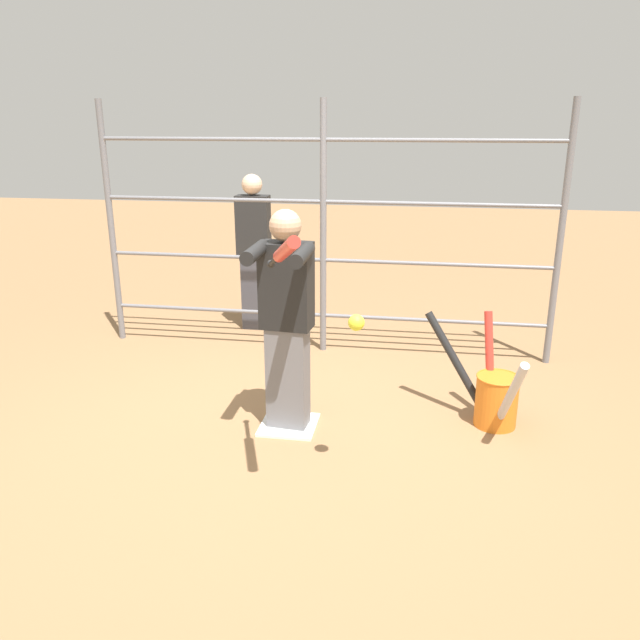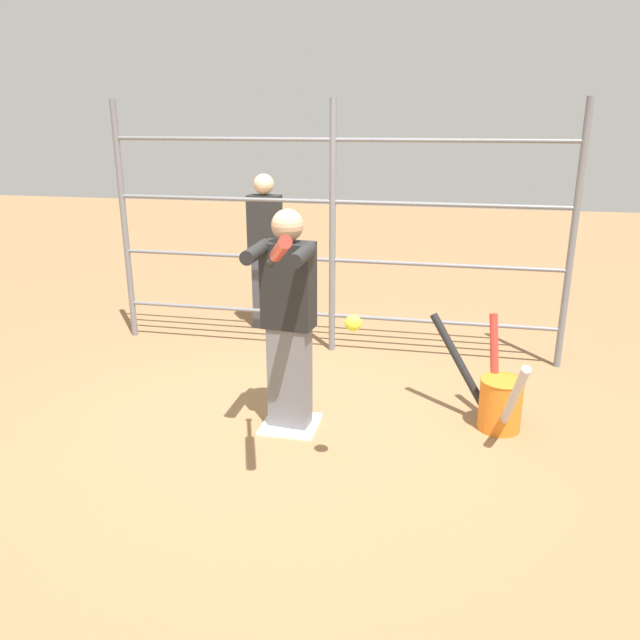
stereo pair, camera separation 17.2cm
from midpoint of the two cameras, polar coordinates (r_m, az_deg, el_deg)
The scene contains 8 objects.
ground_plane at distance 4.62m, azimuth -3.95°, elevation -9.65°, with size 24.00×24.00×0.00m, color olive.
home_plate at distance 4.62m, azimuth -3.95°, elevation -9.54°, with size 0.40×0.40×0.02m.
fence_backstop at distance 5.75m, azimuth -0.57°, elevation 8.12°, with size 4.21×0.06×2.31m.
batter at distance 4.28m, azimuth -4.24°, elevation 0.40°, with size 0.40×0.55×1.58m.
baseball_bat_swinging at distance 3.27m, azimuth -4.85°, elevation 6.22°, with size 0.36×0.78×0.34m.
softball_in_flight at distance 3.56m, azimuth 1.97°, elevation -0.26°, with size 0.10×0.10×0.10m.
bat_bucket at distance 4.68m, azimuth 14.60°, elevation -6.68°, with size 0.71×0.89×0.80m.
bystander_behind_fence at distance 6.50m, azimuth -6.81°, elevation 6.34°, with size 0.33×0.21×1.61m.
Camera 1 is at (-0.88, 3.99, 2.15)m, focal length 35.00 mm.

